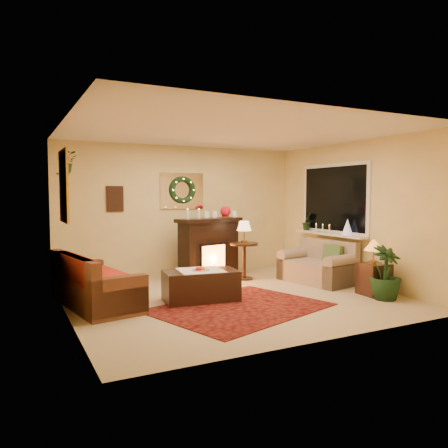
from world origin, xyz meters
name	(u,v)px	position (x,y,z in m)	size (l,w,h in m)	color
floor	(234,298)	(0.00, 0.00, 0.00)	(5.00, 5.00, 0.00)	beige
ceiling	(234,132)	(0.00, 0.00, 2.60)	(5.00, 5.00, 0.00)	white
wall_back	(182,211)	(0.00, 2.25, 1.30)	(5.00, 5.00, 0.00)	#EFD88C
wall_front	(330,225)	(0.00, -2.25, 1.30)	(5.00, 5.00, 0.00)	#EFD88C
wall_left	(66,220)	(-2.50, 0.00, 1.30)	(4.50, 4.50, 0.00)	#EFD88C
wall_right	(355,213)	(2.50, 0.00, 1.30)	(4.50, 4.50, 0.00)	#EFD88C
area_rug	(240,308)	(-0.22, -0.60, 0.01)	(2.37, 1.78, 0.01)	#5B1B10
sofa	(96,277)	(-2.04, 0.47, 0.43)	(0.79, 1.80, 0.77)	#54371D
red_throw	(94,274)	(-2.05, 0.58, 0.46)	(0.80, 1.30, 0.02)	red
fireplace	(209,250)	(0.32, 1.64, 0.55)	(1.20, 0.38, 1.10)	#321B17
poinsettia	(225,211)	(0.65, 1.58, 1.30)	(0.20, 0.20, 0.20)	red
mantel_candle_a	(188,214)	(-0.14, 1.60, 1.26)	(0.06, 0.06, 0.18)	#FFEFCF
mantel_candle_b	(199,214)	(0.09, 1.59, 1.26)	(0.06, 0.06, 0.17)	silver
mantel_mirror	(182,191)	(0.00, 2.23, 1.70)	(0.92, 0.02, 0.72)	white
wreath	(183,190)	(0.00, 2.19, 1.72)	(0.55, 0.55, 0.11)	#194719
wall_art	(115,199)	(-1.35, 2.23, 1.55)	(0.32, 0.03, 0.48)	#381E11
gold_mirror	(64,186)	(-2.48, 0.30, 1.75)	(0.03, 0.84, 1.00)	gold
hanging_plant	(67,173)	(-2.34, 1.05, 1.97)	(0.33, 0.28, 0.36)	#194719
loveseat	(317,260)	(1.93, 0.35, 0.42)	(0.77, 1.34, 0.77)	gray
window_frame	(334,199)	(2.48, 0.55, 1.55)	(0.03, 1.86, 1.36)	white
window_glass	(334,199)	(2.47, 0.55, 1.55)	(0.02, 1.70, 1.22)	black
window_sill	(329,234)	(2.38, 0.55, 0.87)	(0.22, 1.86, 0.04)	white
mini_tree	(347,227)	(2.38, 0.06, 1.04)	(0.20, 0.20, 0.29)	silver
sill_plant	(307,221)	(2.38, 1.25, 1.08)	(0.25, 0.20, 0.46)	#245C22
side_table_round	(244,262)	(0.88, 1.23, 0.33)	(0.54, 0.54, 0.71)	#3C2314
lamp_cream	(244,234)	(0.87, 1.21, 0.88)	(0.28, 0.28, 0.43)	#F1C680
end_table_square	(374,278)	(2.13, -0.85, 0.27)	(0.42, 0.42, 0.52)	#492E17
lamp_tiffany	(373,249)	(2.11, -0.85, 0.74)	(0.30, 0.30, 0.45)	orange
coffee_table	(201,287)	(-0.55, 0.05, 0.21)	(1.12, 0.61, 0.47)	#462F1D
fruit_bowl	(201,272)	(-0.56, 0.02, 0.45)	(0.28, 0.28, 0.06)	silver
floor_palm	(385,271)	(2.04, -1.17, 0.45)	(1.41, 1.41, 2.52)	#205A28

